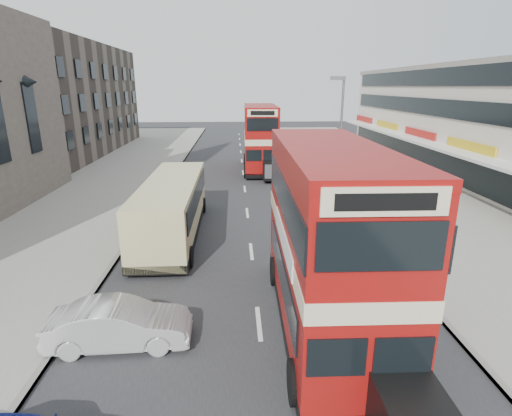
% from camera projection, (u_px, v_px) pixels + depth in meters
% --- Properties ---
extents(ground, '(160.00, 160.00, 0.00)m').
position_uv_depth(ground, '(263.00, 364.00, 11.28)').
color(ground, '#28282B').
rests_on(ground, ground).
extents(road_surface, '(12.00, 90.00, 0.01)m').
position_uv_depth(road_surface, '(245.00, 189.00, 30.38)').
color(road_surface, '#28282B').
rests_on(road_surface, ground).
extents(pavement_right, '(12.00, 90.00, 0.15)m').
position_uv_depth(pavement_right, '(399.00, 186.00, 30.96)').
color(pavement_right, gray).
rests_on(pavement_right, ground).
extents(pavement_left, '(12.00, 90.00, 0.15)m').
position_uv_depth(pavement_left, '(84.00, 190.00, 29.75)').
color(pavement_left, gray).
rests_on(pavement_left, ground).
extents(kerb_left, '(0.20, 90.00, 0.16)m').
position_uv_depth(kerb_left, '(164.00, 189.00, 30.05)').
color(kerb_left, gray).
rests_on(kerb_left, ground).
extents(kerb_right, '(0.20, 90.00, 0.16)m').
position_uv_depth(kerb_right, '(324.00, 187.00, 30.67)').
color(kerb_right, gray).
rests_on(kerb_right, ground).
extents(brick_terrace, '(14.00, 28.00, 12.00)m').
position_uv_depth(brick_terrace, '(44.00, 100.00, 44.70)').
color(brick_terrace, '#66594C').
rests_on(brick_terrace, ground).
extents(commercial_row, '(9.90, 46.20, 9.30)m').
position_uv_depth(commercial_row, '(493.00, 123.00, 31.92)').
color(commercial_row, silver).
rests_on(commercial_row, ground).
extents(street_lamp, '(1.00, 0.20, 8.12)m').
position_uv_depth(street_lamp, '(340.00, 127.00, 27.40)').
color(street_lamp, slate).
rests_on(street_lamp, ground).
extents(bus_main, '(2.98, 10.35, 5.68)m').
position_uv_depth(bus_main, '(328.00, 240.00, 12.25)').
color(bus_main, black).
rests_on(bus_main, ground).
extents(bus_second, '(3.02, 10.34, 5.67)m').
position_uv_depth(bus_second, '(260.00, 138.00, 36.29)').
color(bus_second, black).
rests_on(bus_second, ground).
extents(coach, '(2.68, 10.27, 2.72)m').
position_uv_depth(coach, '(172.00, 206.00, 20.54)').
color(coach, black).
rests_on(coach, ground).
extents(car_left_front, '(4.25, 1.62, 1.38)m').
position_uv_depth(car_left_front, '(120.00, 324.00, 11.92)').
color(car_left_front, silver).
rests_on(car_left_front, ground).
extents(car_right_a, '(4.95, 2.11, 1.42)m').
position_uv_depth(car_right_a, '(328.00, 193.00, 26.46)').
color(car_right_a, '#A31410').
rests_on(car_right_a, ground).
extents(car_right_b, '(4.72, 2.29, 1.29)m').
position_uv_depth(car_right_b, '(307.00, 171.00, 33.60)').
color(car_right_b, '#B36E11').
rests_on(car_right_b, ground).
extents(car_right_c, '(4.32, 2.02, 1.43)m').
position_uv_depth(car_right_c, '(287.00, 152.00, 42.83)').
color(car_right_c, teal).
rests_on(car_right_c, ground).
extents(pedestrian_near, '(0.72, 0.54, 1.81)m').
position_uv_depth(pedestrian_near, '(376.00, 199.00, 23.71)').
color(pedestrian_near, gray).
rests_on(pedestrian_near, pavement_right).
extents(cyclist, '(0.73, 1.64, 1.90)m').
position_uv_depth(cyclist, '(294.00, 186.00, 28.57)').
color(cyclist, gray).
rests_on(cyclist, ground).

